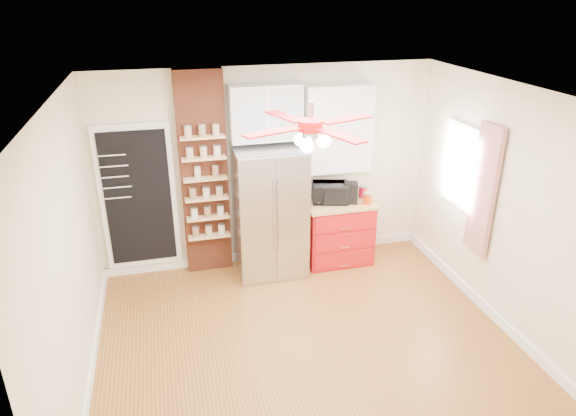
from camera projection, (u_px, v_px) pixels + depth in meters
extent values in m
plane|color=#9B6227|center=(307.00, 342.00, 5.64)|extent=(4.50, 4.50, 0.00)
plane|color=white|center=(311.00, 96.00, 4.56)|extent=(4.50, 4.50, 0.00)
cube|color=beige|center=(267.00, 168.00, 6.88)|extent=(4.50, 0.02, 2.70)
cube|color=beige|center=(395.00, 364.00, 3.32)|extent=(4.50, 0.02, 2.70)
cube|color=beige|center=(68.00, 259.00, 4.60)|extent=(0.02, 4.00, 2.70)
cube|color=beige|center=(506.00, 210.00, 5.61)|extent=(0.02, 4.00, 2.70)
cube|color=white|center=(138.00, 198.00, 6.57)|extent=(0.95, 0.04, 1.95)
cube|color=black|center=(138.00, 199.00, 6.55)|extent=(0.82, 0.02, 1.78)
cube|color=brown|center=(204.00, 175.00, 6.62)|extent=(0.60, 0.16, 2.70)
cube|color=silver|center=(270.00, 212.00, 6.73)|extent=(0.90, 0.70, 1.75)
cube|color=white|center=(265.00, 112.00, 6.40)|extent=(0.90, 0.35, 0.70)
cube|color=#B61215|center=(337.00, 233.00, 7.17)|extent=(0.90, 0.60, 0.86)
cube|color=tan|center=(339.00, 203.00, 6.99)|extent=(0.94, 0.64, 0.04)
cube|color=white|center=(337.00, 128.00, 6.74)|extent=(0.90, 0.30, 1.15)
cube|color=white|center=(462.00, 167.00, 6.32)|extent=(0.04, 0.75, 1.05)
cube|color=red|center=(483.00, 190.00, 5.86)|extent=(0.06, 0.40, 1.55)
cylinder|color=silver|center=(311.00, 112.00, 4.62)|extent=(0.05, 0.05, 0.20)
cylinder|color=#A50A0B|center=(311.00, 125.00, 4.67)|extent=(0.24, 0.24, 0.10)
sphere|color=white|center=(311.00, 142.00, 4.74)|extent=(0.13, 0.13, 0.13)
imported|color=black|center=(330.00, 193.00, 6.92)|extent=(0.54, 0.43, 0.27)
cube|color=black|center=(351.00, 193.00, 6.91)|extent=(0.23, 0.23, 0.28)
cylinder|color=#B4350A|center=(367.00, 199.00, 6.88)|extent=(0.11, 0.11, 0.14)
cylinder|color=#B50A29|center=(363.00, 192.00, 7.09)|extent=(0.12, 0.12, 0.15)
cylinder|color=beige|center=(197.00, 172.00, 6.46)|extent=(0.09, 0.09, 0.14)
cylinder|color=#905D49|center=(215.00, 171.00, 6.50)|extent=(0.11, 0.11, 0.14)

